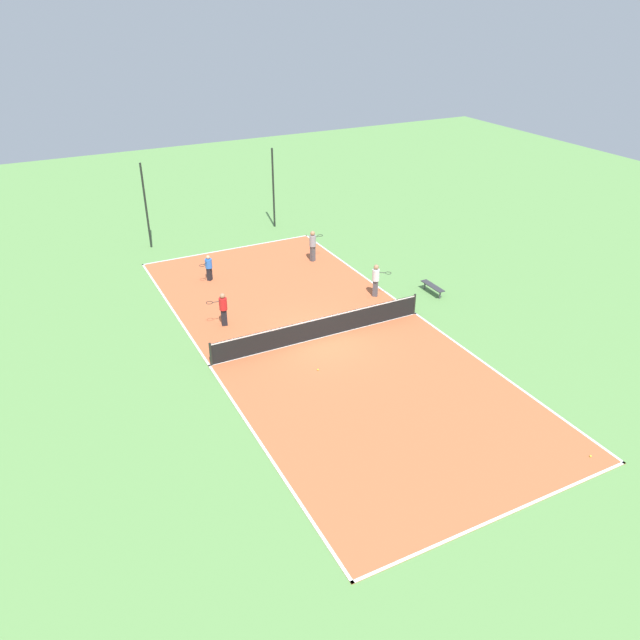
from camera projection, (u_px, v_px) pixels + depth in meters
ground_plane at (320, 338)px, 27.57m from camera, size 80.00×80.00×0.00m
court_surface at (320, 338)px, 27.57m from camera, size 10.29×23.77×0.02m
tennis_net at (320, 327)px, 27.31m from camera, size 10.09×0.10×1.03m
bench at (433, 287)px, 31.38m from camera, size 0.36×1.59×0.45m
player_baseline_gray at (313, 244)px, 34.82m from camera, size 0.99×0.61×1.78m
player_near_white at (376, 278)px, 30.82m from camera, size 0.95×0.82×1.70m
player_coach_red at (223, 307)px, 28.14m from camera, size 0.98×0.50×1.61m
player_near_blue at (209, 266)px, 32.60m from camera, size 0.92×0.86×1.40m
tennis_ball_right_alley at (591, 456)px, 20.53m from camera, size 0.07×0.07×0.07m
tennis_ball_far_baseline at (254, 337)px, 27.52m from camera, size 0.07×0.07×0.07m
tennis_ball_near_net at (318, 370)px, 25.18m from camera, size 0.07×0.07×0.07m
fence_post_back_left at (146, 206)px, 36.03m from camera, size 0.12×0.12×5.03m
fence_post_back_right at (273, 188)px, 39.25m from camera, size 0.12×0.12×5.03m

